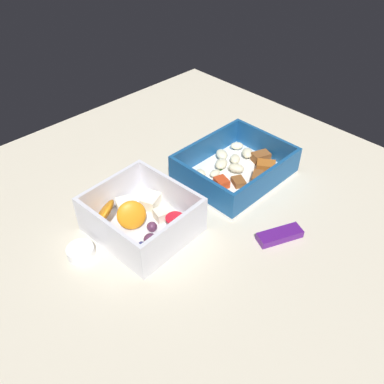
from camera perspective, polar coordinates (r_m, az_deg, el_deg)
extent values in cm
cube|color=beige|center=(67.67, -0.09, -2.88)|extent=(80.00, 80.00, 2.00)
cube|color=white|center=(73.62, 5.96, 2.32)|extent=(18.49, 14.98, 0.60)
cube|color=#19518C|center=(78.03, 10.37, 6.65)|extent=(0.73, 14.82, 4.75)
cube|color=#19518C|center=(66.67, 1.15, 0.87)|extent=(0.73, 14.82, 4.75)
cube|color=#19518C|center=(68.77, 10.60, 1.49)|extent=(17.16, 0.75, 4.75)
cube|color=#19518C|center=(75.82, 2.01, 6.26)|extent=(17.16, 0.75, 4.75)
ellipsoid|color=beige|center=(72.11, 1.27, 2.70)|extent=(2.05, 2.51, 1.09)
ellipsoid|color=beige|center=(74.09, 4.15, 4.01)|extent=(3.56, 3.09, 1.49)
ellipsoid|color=beige|center=(75.75, 6.09, 4.66)|extent=(3.17, 3.06, 1.30)
ellipsoid|color=beige|center=(73.28, 6.25, 3.37)|extent=(2.96, 3.43, 1.44)
ellipsoid|color=beige|center=(76.58, 4.21, 5.31)|extent=(3.17, 3.50, 1.44)
ellipsoid|color=beige|center=(72.17, 3.28, 2.66)|extent=(2.18, 1.54, 1.08)
ellipsoid|color=beige|center=(77.53, 7.79, 5.48)|extent=(3.39, 3.37, 1.41)
ellipsoid|color=beige|center=(79.51, 6.34, 6.49)|extent=(3.04, 2.96, 1.25)
cube|color=#AD5B1E|center=(74.63, 10.35, 3.54)|extent=(3.86, 4.08, 1.77)
cube|color=brown|center=(71.00, 6.56, 1.45)|extent=(2.84, 3.10, 1.00)
cube|color=brown|center=(71.83, 9.17, 2.00)|extent=(3.47, 3.00, 1.63)
cube|color=brown|center=(76.90, 9.94, 4.77)|extent=(3.74, 3.09, 1.67)
cube|color=brown|center=(68.03, 3.95, -0.28)|extent=(3.21, 3.78, 1.14)
cube|color=red|center=(70.21, 4.16, 1.35)|extent=(2.61, 2.92, 1.44)
cube|color=#387A33|center=(76.26, 4.04, 4.32)|extent=(0.60, 0.40, 0.20)
cube|color=#387A33|center=(69.48, 3.16, 0.26)|extent=(0.60, 0.40, 0.20)
cube|color=#387A33|center=(74.21, 4.09, 3.18)|extent=(0.60, 0.40, 0.20)
cube|color=#387A33|center=(69.98, 3.36, 0.59)|extent=(0.60, 0.40, 0.20)
cube|color=white|center=(63.65, -6.92, -5.03)|extent=(14.25, 15.61, 0.60)
cube|color=white|center=(64.62, -3.01, -0.10)|extent=(1.56, 14.78, 5.74)
cube|color=white|center=(58.84, -11.74, -6.03)|extent=(1.56, 14.78, 5.74)
cube|color=white|center=(57.65, -2.38, -6.17)|extent=(12.13, 1.39, 5.74)
cube|color=white|center=(65.83, -11.31, -0.09)|extent=(12.13, 1.39, 5.74)
ellipsoid|color=orange|center=(62.00, -8.51, -3.24)|extent=(5.51, 5.01, 4.61)
ellipsoid|color=orange|center=(62.66, -12.32, -3.03)|extent=(6.47, 6.16, 5.00)
cube|color=#F4EACC|center=(66.15, -9.20, -1.74)|extent=(3.85, 3.44, 1.90)
cube|color=#F4EACC|center=(63.92, -4.00, -3.08)|extent=(3.32, 2.77, 1.75)
cube|color=#F4EACC|center=(66.17, -5.81, -1.30)|extent=(4.00, 3.56, 1.98)
sphere|color=#562D4C|center=(58.91, -4.35, -7.84)|extent=(1.73, 1.73, 1.73)
sphere|color=#562D4C|center=(59.94, -5.89, -6.72)|extent=(2.00, 2.00, 2.00)
sphere|color=#562D4C|center=(62.35, -5.92, -4.69)|extent=(1.61, 1.61, 1.61)
sphere|color=#562D4C|center=(60.14, -3.80, -6.69)|extent=(1.51, 1.51, 1.51)
cone|color=red|center=(61.79, -2.37, -4.46)|extent=(2.99, 2.99, 2.39)
sphere|color=navy|center=(58.29, -6.61, -9.24)|extent=(1.04, 1.04, 1.04)
sphere|color=navy|center=(58.95, -7.71, -8.62)|extent=(1.07, 1.07, 1.07)
sphere|color=navy|center=(58.55, -5.11, -8.86)|extent=(0.97, 0.97, 0.97)
sphere|color=navy|center=(59.80, -8.91, -8.00)|extent=(0.90, 0.90, 0.90)
sphere|color=navy|center=(60.07, -7.11, -7.39)|extent=(1.03, 1.03, 1.03)
cube|color=#51197A|center=(63.08, 12.24, -5.97)|extent=(7.38, 4.99, 1.20)
cylinder|color=white|center=(61.37, -15.42, -8.11)|extent=(3.98, 3.98, 1.51)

